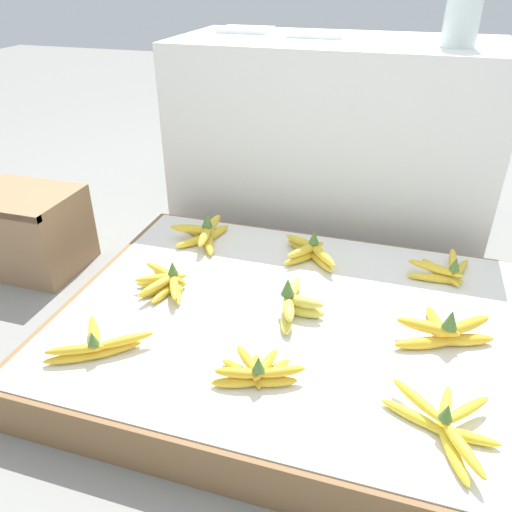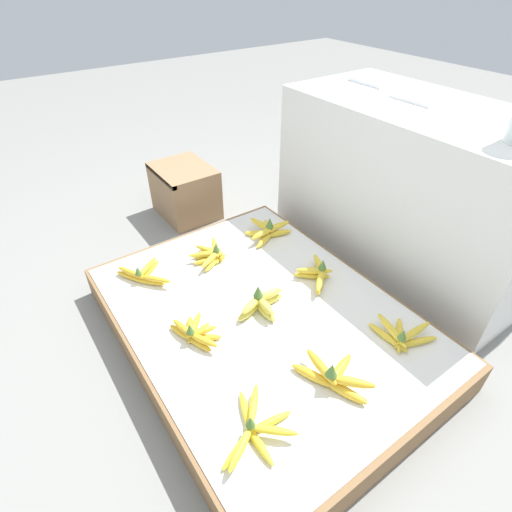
% 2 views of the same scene
% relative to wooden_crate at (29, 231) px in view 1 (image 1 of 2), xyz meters
% --- Properties ---
extents(ground_plane, '(10.00, 10.00, 0.00)m').
position_rel_wooden_crate_xyz_m(ground_plane, '(1.02, -0.19, -0.15)').
color(ground_plane, gray).
extents(display_platform, '(1.29, 0.96, 0.14)m').
position_rel_wooden_crate_xyz_m(display_platform, '(1.02, -0.19, -0.08)').
color(display_platform, olive).
rests_on(display_platform, ground_plane).
extents(back_vendor_table, '(1.21, 0.59, 0.73)m').
position_rel_wooden_crate_xyz_m(back_vendor_table, '(0.95, 0.69, 0.22)').
color(back_vendor_table, white).
rests_on(back_vendor_table, ground_plane).
extents(wooden_crate, '(0.35, 0.28, 0.29)m').
position_rel_wooden_crate_xyz_m(wooden_crate, '(0.00, 0.00, 0.00)').
color(wooden_crate, '#997551').
rests_on(wooden_crate, ground_plane).
extents(banana_bunch_front_left, '(0.23, 0.19, 0.08)m').
position_rel_wooden_crate_xyz_m(banana_bunch_front_left, '(0.58, -0.48, 0.02)').
color(banana_bunch_front_left, gold).
rests_on(banana_bunch_front_left, display_platform).
extents(banana_bunch_front_midleft, '(0.21, 0.14, 0.09)m').
position_rel_wooden_crate_xyz_m(banana_bunch_front_midleft, '(0.99, -0.46, 0.02)').
color(banana_bunch_front_midleft, gold).
rests_on(banana_bunch_front_midleft, display_platform).
extents(banana_bunch_front_midright, '(0.24, 0.26, 0.08)m').
position_rel_wooden_crate_xyz_m(banana_bunch_front_midright, '(1.40, -0.49, 0.01)').
color(banana_bunch_front_midright, yellow).
rests_on(banana_bunch_front_midright, display_platform).
extents(banana_bunch_middle_left, '(0.18, 0.18, 0.09)m').
position_rel_wooden_crate_xyz_m(banana_bunch_middle_left, '(0.63, -0.19, 0.02)').
color(banana_bunch_middle_left, gold).
rests_on(banana_bunch_middle_left, display_platform).
extents(banana_bunch_middle_midleft, '(0.12, 0.22, 0.11)m').
position_rel_wooden_crate_xyz_m(banana_bunch_middle_midleft, '(1.01, -0.19, 0.03)').
color(banana_bunch_middle_midleft, '#DBCC4C').
rests_on(banana_bunch_middle_midleft, display_platform).
extents(banana_bunch_middle_midright, '(0.25, 0.21, 0.11)m').
position_rel_wooden_crate_xyz_m(banana_bunch_middle_midright, '(1.40, -0.19, 0.02)').
color(banana_bunch_middle_midright, gold).
rests_on(banana_bunch_middle_midright, display_platform).
extents(banana_bunch_back_left, '(0.20, 0.23, 0.11)m').
position_rel_wooden_crate_xyz_m(banana_bunch_back_left, '(0.62, 0.12, 0.02)').
color(banana_bunch_back_left, gold).
rests_on(banana_bunch_back_left, display_platform).
extents(banana_bunch_back_midleft, '(0.20, 0.19, 0.10)m').
position_rel_wooden_crate_xyz_m(banana_bunch_back_midleft, '(0.99, 0.11, 0.02)').
color(banana_bunch_back_midleft, gold).
rests_on(banana_bunch_back_midleft, display_platform).
extents(banana_bunch_back_midright, '(0.20, 0.19, 0.09)m').
position_rel_wooden_crate_xyz_m(banana_bunch_back_midright, '(1.41, 0.13, 0.02)').
color(banana_bunch_back_midright, gold).
rests_on(banana_bunch_back_midright, display_platform).
extents(glass_jar, '(0.12, 0.12, 0.21)m').
position_rel_wooden_crate_xyz_m(glass_jar, '(1.35, 0.59, 0.69)').
color(glass_jar, silver).
rests_on(glass_jar, back_vendor_table).
extents(foam_tray_white, '(0.20, 0.14, 0.02)m').
position_rel_wooden_crate_xyz_m(foam_tray_white, '(0.86, 0.72, 0.59)').
color(foam_tray_white, white).
rests_on(foam_tray_white, back_vendor_table).
extents(foam_tray_dark, '(0.20, 0.15, 0.02)m').
position_rel_wooden_crate_xyz_m(foam_tray_dark, '(0.57, 0.78, 0.59)').
color(foam_tray_dark, white).
rests_on(foam_tray_dark, back_vendor_table).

